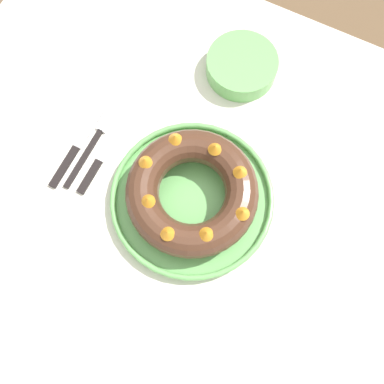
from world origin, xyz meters
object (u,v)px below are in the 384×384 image
object	(u,v)px
cake_knife	(99,162)
side_bowl	(242,66)
bundt_cake	(192,192)
serving_dish	(192,199)
serving_knife	(76,149)
fork	(94,142)

from	to	relation	value
cake_knife	side_bowl	size ratio (longest dim) A/B	1.12
side_bowl	bundt_cake	bearing A→B (deg)	-83.36
serving_dish	side_bowl	xyz separation A→B (m)	(-0.04, 0.33, 0.01)
serving_dish	bundt_cake	size ratio (longest dim) A/B	1.28
serving_dish	cake_knife	xyz separation A→B (m)	(-0.22, -0.01, -0.01)
serving_knife	cake_knife	bearing A→B (deg)	-8.99
fork	serving_knife	world-z (taller)	serving_knife
serving_knife	cake_knife	distance (m)	0.06
side_bowl	cake_knife	bearing A→B (deg)	-117.86
serving_knife	cake_knife	size ratio (longest dim) A/B	1.25
bundt_cake	fork	bearing A→B (deg)	174.97
bundt_cake	side_bowl	bearing A→B (deg)	96.64
side_bowl	fork	bearing A→B (deg)	-124.96
serving_dish	serving_knife	size ratio (longest dim) A/B	1.50
fork	cake_knife	xyz separation A→B (m)	(0.03, -0.04, -0.00)
serving_dish	fork	size ratio (longest dim) A/B	1.65
bundt_cake	fork	world-z (taller)	bundt_cake
serving_dish	fork	bearing A→B (deg)	174.97
fork	cake_knife	size ratio (longest dim) A/B	1.14
serving_dish	side_bowl	size ratio (longest dim) A/B	2.11
bundt_cake	serving_knife	bearing A→B (deg)	-178.07
serving_knife	side_bowl	bearing A→B (deg)	49.69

